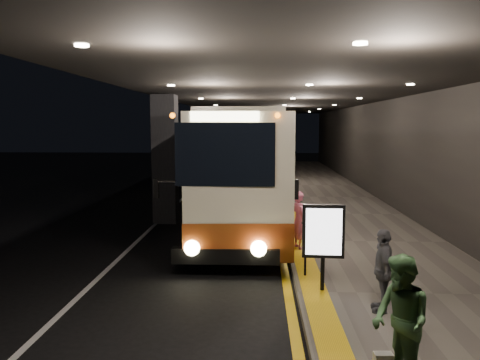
{
  "coord_description": "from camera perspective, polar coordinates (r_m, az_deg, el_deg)",
  "views": [
    {
      "loc": [
        1.77,
        -11.99,
        3.37
      ],
      "look_at": [
        1.16,
        2.22,
        1.7
      ],
      "focal_mm": 35.0,
      "sensor_mm": 36.0,
      "label": 1
    }
  ],
  "objects": [
    {
      "name": "info_sign",
      "position": [
        9.22,
        10.13,
        -6.38
      ],
      "size": [
        0.81,
        0.15,
        1.71
      ],
      "rotation": [
        0.0,
        0.0,
        -0.05
      ],
      "color": "black",
      "rests_on": "sidewalk"
    },
    {
      "name": "coach_third",
      "position": [
        40.65,
        1.4,
        4.61
      ],
      "size": [
        2.65,
        12.47,
        3.92
      ],
      "rotation": [
        0.0,
        0.0,
        -0.0
      ],
      "color": "beige",
      "rests_on": "ground"
    },
    {
      "name": "ground",
      "position": [
        12.58,
        -5.78,
        -8.88
      ],
      "size": [
        90.0,
        90.0,
        0.0
      ],
      "primitive_type": "plane",
      "color": "black"
    },
    {
      "name": "canopy",
      "position": [
        17.05,
        5.0,
        10.81
      ],
      "size": [
        9.0,
        50.0,
        0.4
      ],
      "primitive_type": "cube",
      "color": "black",
      "rests_on": "support_columns"
    },
    {
      "name": "stanchion_post",
      "position": [
        10.2,
        7.98,
        -8.39
      ],
      "size": [
        0.05,
        0.05,
        1.16
      ],
      "primitive_type": "cylinder",
      "color": "black",
      "rests_on": "sidewalk"
    },
    {
      "name": "terminal_wall",
      "position": [
        17.78,
        19.65,
        5.12
      ],
      "size": [
        0.1,
        50.0,
        6.0
      ],
      "primitive_type": "cube",
      "color": "black",
      "rests_on": "ground"
    },
    {
      "name": "kerb_stripe_yellow",
      "position": [
        17.33,
        4.35,
        -4.52
      ],
      "size": [
        0.18,
        50.0,
        0.01
      ],
      "primitive_type": "cube",
      "color": "gold",
      "rests_on": "ground"
    },
    {
      "name": "lane_line_white",
      "position": [
        17.69,
        -9.26,
        -4.36
      ],
      "size": [
        0.12,
        50.0,
        0.01
      ],
      "primitive_type": "cube",
      "color": "silver",
      "rests_on": "ground"
    },
    {
      "name": "passenger_boarding",
      "position": [
        12.36,
        7.22,
        -4.86
      ],
      "size": [
        0.55,
        0.65,
        1.51
      ],
      "primitive_type": "imported",
      "rotation": [
        0.0,
        0.0,
        1.97
      ],
      "color": "#D56382",
      "rests_on": "sidewalk"
    },
    {
      "name": "support_columns",
      "position": [
        16.36,
        -9.08,
        2.51
      ],
      "size": [
        0.8,
        24.8,
        4.4
      ],
      "color": "black",
      "rests_on": "ground"
    },
    {
      "name": "coach_second",
      "position": [
        28.26,
        1.18,
        3.72
      ],
      "size": [
        3.34,
        12.72,
        3.96
      ],
      "rotation": [
        0.0,
        0.0,
        0.06
      ],
      "color": "beige",
      "rests_on": "ground"
    },
    {
      "name": "passenger_waiting_grey",
      "position": [
        8.6,
        17.01,
        -10.46
      ],
      "size": [
        0.54,
        0.9,
        1.46
      ],
      "primitive_type": "imported",
      "rotation": [
        0.0,
        0.0,
        -1.7
      ],
      "color": "#434348",
      "rests_on": "sidewalk"
    },
    {
      "name": "sidewalk",
      "position": [
        17.56,
        12.22,
        -4.27
      ],
      "size": [
        4.5,
        50.0,
        0.15
      ],
      "primitive_type": "cube",
      "color": "#514C44",
      "rests_on": "ground"
    },
    {
      "name": "tactile_strip",
      "position": [
        17.33,
        6.01,
        -4.03
      ],
      "size": [
        0.5,
        50.0,
        0.01
      ],
      "primitive_type": "cube",
      "color": "gold",
      "rests_on": "sidewalk"
    },
    {
      "name": "coach_main",
      "position": [
        15.76,
        -0.26,
        0.84
      ],
      "size": [
        3.0,
        11.87,
        3.67
      ],
      "rotation": [
        0.0,
        0.0,
        0.05
      ],
      "color": "beige",
      "rests_on": "ground"
    },
    {
      "name": "passenger_waiting_green",
      "position": [
        6.35,
        19.0,
        -15.91
      ],
      "size": [
        0.67,
        0.89,
        1.64
      ],
      "primitive_type": "imported",
      "rotation": [
        0.0,
        0.0,
        -1.32
      ],
      "color": "#396236",
      "rests_on": "sidewalk"
    },
    {
      "name": "bag_polka",
      "position": [
        8.05,
        20.0,
        -15.83
      ],
      "size": [
        0.35,
        0.24,
        0.39
      ],
      "primitive_type": "cube",
      "rotation": [
        0.0,
        0.0,
        0.37
      ],
      "color": "black",
      "rests_on": "sidewalk"
    }
  ]
}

